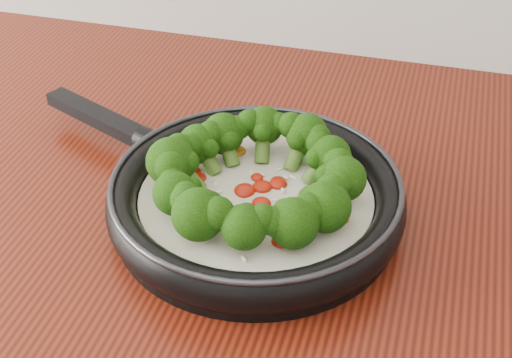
# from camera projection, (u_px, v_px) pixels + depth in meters

# --- Properties ---
(skillet) EXTENTS (0.48, 0.38, 0.08)m
(skillet) POSITION_uv_depth(u_px,v_px,m) (254.00, 193.00, 0.71)
(skillet) COLOR black
(skillet) RESTS_ON counter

